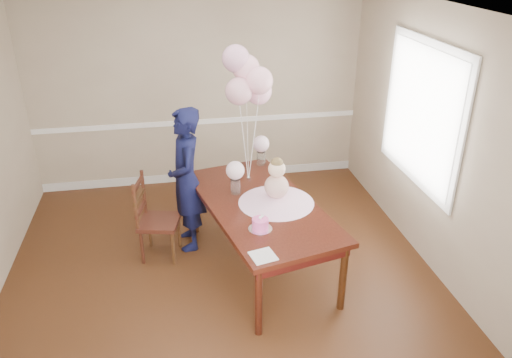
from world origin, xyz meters
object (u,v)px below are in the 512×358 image
object	(u,v)px
birthday_cake	(260,224)
woman	(186,180)
dining_table_top	(260,205)
dining_chair_seat	(159,222)

from	to	relation	value
birthday_cake	woman	distance (m)	1.24
birthday_cake	woman	bearing A→B (deg)	120.35
dining_table_top	dining_chair_seat	distance (m)	1.17
birthday_cake	dining_table_top	bearing A→B (deg)	78.95
dining_chair_seat	dining_table_top	bearing A→B (deg)	-7.25
woman	dining_table_top	bearing A→B (deg)	48.60
dining_table_top	dining_chair_seat	bearing A→B (deg)	146.56
dining_table_top	woman	xyz separation A→B (m)	(-0.72, 0.57, 0.08)
dining_table_top	woman	world-z (taller)	woman
dining_chair_seat	woman	distance (m)	0.55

